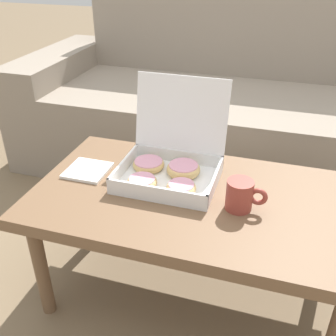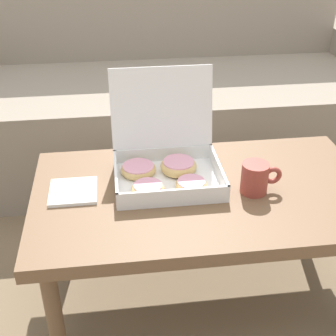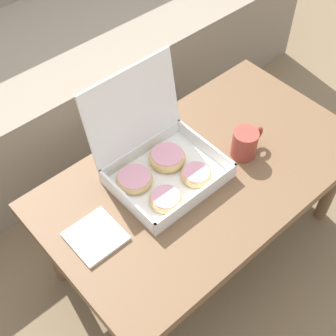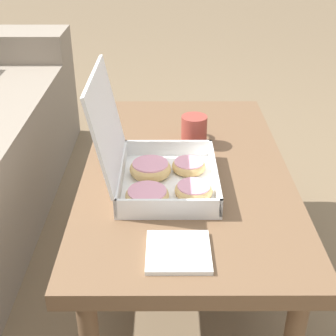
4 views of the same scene
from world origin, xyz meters
name	(u,v)px [view 2 (image 2 of 4)]	position (x,y,z in m)	size (l,w,h in m)	color
ground_plane	(191,259)	(0.00, 0.00, 0.00)	(12.00, 12.00, 0.00)	#756047
couch	(163,95)	(0.00, 0.84, 0.31)	(2.28, 0.86, 0.93)	gray
coffee_table	(203,202)	(0.00, -0.17, 0.37)	(0.99, 0.56, 0.41)	brown
pastry_box	(165,163)	(-0.10, -0.08, 0.46)	(0.31, 0.30, 0.30)	white
coffee_mug	(256,178)	(0.14, -0.19, 0.46)	(0.12, 0.08, 0.09)	#993D33
napkin_stack	(73,191)	(-0.38, -0.14, 0.42)	(0.13, 0.13, 0.01)	white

